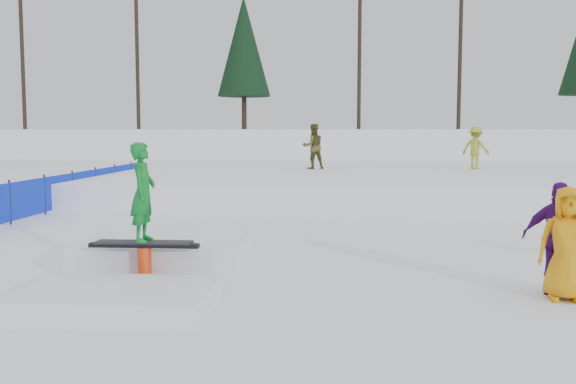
# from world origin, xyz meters

# --- Properties ---
(ground) EXTENTS (120.00, 120.00, 0.00)m
(ground) POSITION_xyz_m (0.00, 0.00, 0.00)
(ground) COLOR white
(snow_berm) EXTENTS (60.00, 14.00, 2.40)m
(snow_berm) POSITION_xyz_m (0.00, 30.00, 1.20)
(snow_berm) COLOR white
(snow_berm) RESTS_ON ground
(snow_midrise) EXTENTS (50.00, 18.00, 0.80)m
(snow_midrise) POSITION_xyz_m (0.00, 16.00, 0.40)
(snow_midrise) COLOR white
(snow_midrise) RESTS_ON ground
(safety_fence) EXTENTS (0.05, 16.00, 1.10)m
(safety_fence) POSITION_xyz_m (-6.50, 6.60, 0.55)
(safety_fence) COLOR #0E28C5
(safety_fence) RESTS_ON ground
(treeline) EXTENTS (40.24, 4.22, 10.50)m
(treeline) POSITION_xyz_m (6.18, 28.28, 7.45)
(treeline) COLOR black
(treeline) RESTS_ON snow_berm
(walker_olive) EXTENTS (1.04, 0.92, 1.78)m
(walker_olive) POSITION_xyz_m (0.60, 14.97, 1.69)
(walker_olive) COLOR #46411B
(walker_olive) RESTS_ON snow_midrise
(walker_ygreen) EXTENTS (1.25, 1.12, 1.68)m
(walker_ygreen) POSITION_xyz_m (6.97, 15.35, 1.64)
(walker_ygreen) COLOR #A29E29
(walker_ygreen) RESTS_ON snow_midrise
(spectator_purple) EXTENTS (0.99, 0.61, 1.57)m
(spectator_purple) POSITION_xyz_m (4.50, -1.24, 0.79)
(spectator_purple) COLOR #480E6E
(spectator_purple) RESTS_ON ground
(spectator_yellow) EXTENTS (0.82, 0.60, 1.54)m
(spectator_yellow) POSITION_xyz_m (4.50, -1.63, 0.77)
(spectator_yellow) COLOR orange
(spectator_yellow) RESTS_ON ground
(jib_rail_feature) EXTENTS (2.60, 4.40, 2.11)m
(jib_rail_feature) POSITION_xyz_m (-1.35, -0.79, 0.30)
(jib_rail_feature) COLOR white
(jib_rail_feature) RESTS_ON ground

